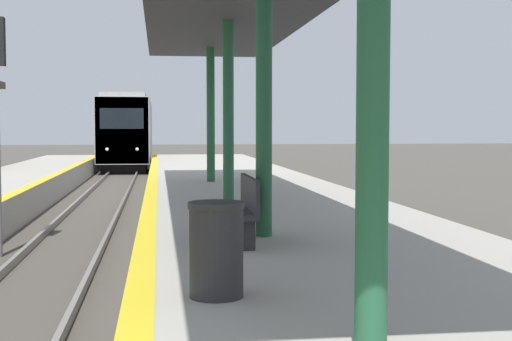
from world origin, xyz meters
TOP-DOWN VIEW (x-y plane):
  - train at (0.00, 42.54)m, footprint 2.75×16.25m
  - trash_bin at (2.38, 4.25)m, footprint 0.54×0.54m
  - bench at (2.98, 7.41)m, footprint 0.44×1.68m

SIDE VIEW (x-z plane):
  - trash_bin at x=2.38m, z-range 0.85..1.76m
  - bench at x=2.98m, z-range 0.88..1.80m
  - train at x=0.00m, z-range 0.04..4.32m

